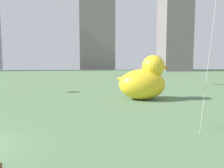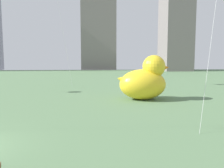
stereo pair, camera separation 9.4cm
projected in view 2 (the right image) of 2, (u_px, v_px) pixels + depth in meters
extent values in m
ellipsoid|color=yellow|center=(143.00, 84.00, 24.59)|extent=(4.72, 3.49, 3.08)
sphere|color=yellow|center=(154.00, 66.00, 24.48)|extent=(2.30, 2.30, 2.30)
cone|color=orange|center=(164.00, 68.00, 24.57)|extent=(1.03, 1.03, 1.03)
cone|color=yellow|center=(123.00, 80.00, 24.38)|extent=(1.41, 1.23, 1.48)
cube|color=gray|center=(98.00, 24.00, 82.94)|extent=(11.84, 6.18, 31.13)
cube|color=gray|center=(176.00, 7.00, 75.34)|extent=(8.36, 10.99, 39.76)
cylinder|color=silver|center=(60.00, 16.00, 32.91)|extent=(2.67, 3.88, 19.79)
cylinder|color=silver|center=(211.00, 44.00, 14.71)|extent=(2.37, 3.04, 10.14)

